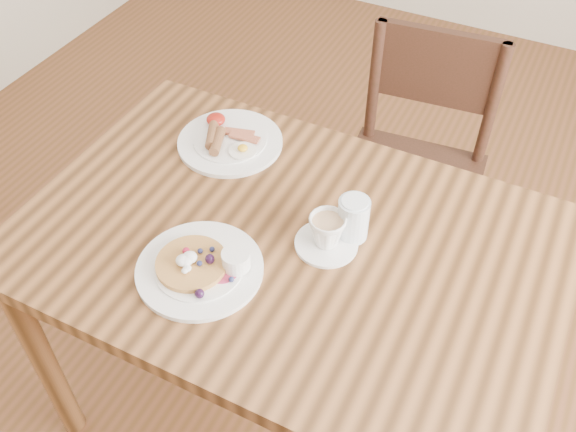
% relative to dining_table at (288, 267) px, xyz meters
% --- Properties ---
extents(ground, '(5.00, 5.00, 0.00)m').
position_rel_dining_table_xyz_m(ground, '(0.00, 0.00, -0.65)').
color(ground, brown).
rests_on(ground, ground).
extents(dining_table, '(1.20, 0.80, 0.75)m').
position_rel_dining_table_xyz_m(dining_table, '(0.00, 0.00, 0.00)').
color(dining_table, brown).
rests_on(dining_table, ground).
extents(chair_far, '(0.46, 0.46, 0.88)m').
position_rel_dining_table_xyz_m(chair_far, '(0.10, 0.66, -0.16)').
color(chair_far, '#381B14').
rests_on(chair_far, ground).
extents(pancake_plate, '(0.27, 0.27, 0.06)m').
position_rel_dining_table_xyz_m(pancake_plate, '(-0.12, -0.17, 0.11)').
color(pancake_plate, white).
rests_on(pancake_plate, dining_table).
extents(breakfast_plate, '(0.27, 0.27, 0.04)m').
position_rel_dining_table_xyz_m(breakfast_plate, '(-0.29, 0.23, 0.11)').
color(breakfast_plate, white).
rests_on(breakfast_plate, dining_table).
extents(teacup_saucer, '(0.14, 0.14, 0.08)m').
position_rel_dining_table_xyz_m(teacup_saucer, '(0.08, 0.02, 0.14)').
color(teacup_saucer, white).
rests_on(teacup_saucer, dining_table).
extents(water_glass, '(0.07, 0.07, 0.10)m').
position_rel_dining_table_xyz_m(water_glass, '(0.12, 0.07, 0.15)').
color(water_glass, silver).
rests_on(water_glass, dining_table).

